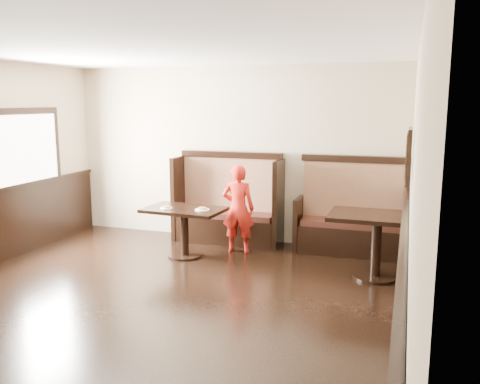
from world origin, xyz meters
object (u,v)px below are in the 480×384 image
at_px(table_main, 184,220).
at_px(child, 238,209).
at_px(table_neighbor, 377,231).
at_px(booth_main, 229,209).
at_px(booth_neighbor, 352,221).

bearing_deg(table_main, child, 39.64).
xyz_separation_m(table_neighbor, child, (-2.04, 0.54, 0.04)).
bearing_deg(booth_main, child, -56.84).
height_order(booth_main, child, booth_main).
height_order(booth_neighbor, table_neighbor, booth_neighbor).
distance_m(booth_neighbor, table_main, 2.48).
relative_size(table_main, table_neighbor, 0.98).
bearing_deg(table_main, booth_main, 75.60).
bearing_deg(child, booth_neighbor, -170.99).
bearing_deg(booth_neighbor, booth_main, 179.95).
bearing_deg(booth_main, booth_neighbor, -0.05).
height_order(table_main, child, child).
distance_m(booth_main, child, 0.63).
relative_size(booth_neighbor, table_main, 1.40).
bearing_deg(booth_neighbor, child, -162.50).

